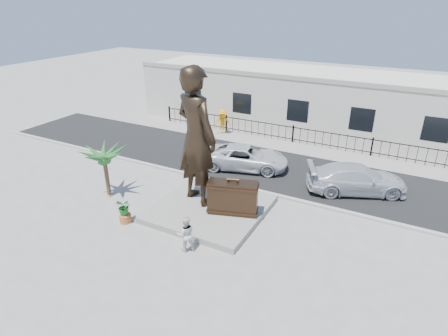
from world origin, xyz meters
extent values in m
plane|color=#9E9991|center=(0.00, 0.00, 0.00)|extent=(100.00, 100.00, 0.00)
cube|color=black|center=(0.00, 8.00, 0.01)|extent=(40.00, 7.00, 0.01)
cube|color=#A5A399|center=(0.00, 4.50, 0.06)|extent=(40.00, 0.25, 0.12)
cube|color=#9E9991|center=(0.00, 12.00, 0.01)|extent=(40.00, 2.50, 0.02)
cube|color=gray|center=(-0.50, 1.50, 0.15)|extent=(5.20, 5.20, 0.30)
cube|color=black|center=(0.00, 12.80, 0.60)|extent=(22.00, 0.10, 1.20)
cube|color=silver|center=(0.00, 17.00, 2.20)|extent=(28.00, 7.00, 4.40)
imported|color=black|center=(-1.39, 1.81, 3.70)|extent=(2.89, 2.38, 6.81)
cube|color=#322115|center=(0.75, 1.47, 1.13)|extent=(2.46, 1.43, 1.65)
imported|color=silver|center=(0.15, -1.69, 0.80)|extent=(0.99, 0.96, 1.61)
imported|color=silver|center=(-1.14, 7.06, 0.73)|extent=(5.65, 3.73, 1.44)
imported|color=silver|center=(5.51, 7.05, 0.78)|extent=(5.72, 4.15, 1.54)
imported|color=#FFA40D|center=(-5.40, 11.97, 0.99)|extent=(1.44, 1.30, 1.94)
cylinder|color=#BA6531|center=(-3.61, -1.23, 0.20)|extent=(0.56, 0.56, 0.40)
imported|color=#206524|center=(-3.61, -1.23, 0.82)|extent=(0.93, 0.87, 0.83)
camera|label=1|loc=(7.64, -12.45, 9.84)|focal=30.00mm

